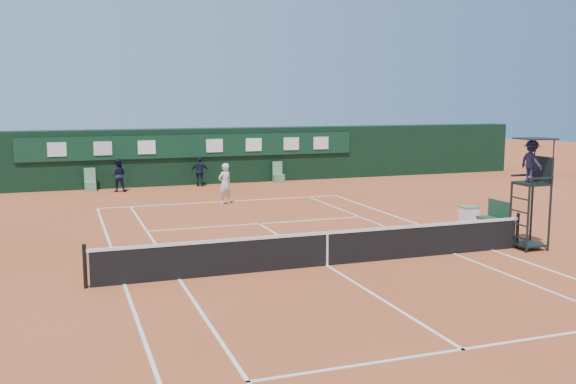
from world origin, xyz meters
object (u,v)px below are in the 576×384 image
object	(u,v)px
player	(225,184)
player_bench	(496,215)
umpire_chair	(532,170)
tennis_net	(327,248)
cooler	(469,215)

from	to	relation	value
player	player_bench	bearing A→B (deg)	105.91
umpire_chair	player	bearing A→B (deg)	120.42
tennis_net	umpire_chair	bearing A→B (deg)	-2.01
tennis_net	cooler	world-z (taller)	tennis_net
player_bench	player	xyz separation A→B (m)	(-7.41, 8.99, 0.31)
tennis_net	player_bench	size ratio (longest dim) A/B	10.75
player_bench	cooler	bearing A→B (deg)	88.28
tennis_net	cooler	bearing A→B (deg)	27.74
umpire_chair	tennis_net	bearing A→B (deg)	177.99
tennis_net	player_bench	xyz separation A→B (m)	(7.31, 2.24, 0.09)
player_bench	player	size ratio (longest dim) A/B	0.66
umpire_chair	player_bench	size ratio (longest dim) A/B	2.85
tennis_net	umpire_chair	distance (m)	6.91
player_bench	cooler	xyz separation A→B (m)	(0.05, 1.63, -0.27)
umpire_chair	player	world-z (taller)	umpire_chair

